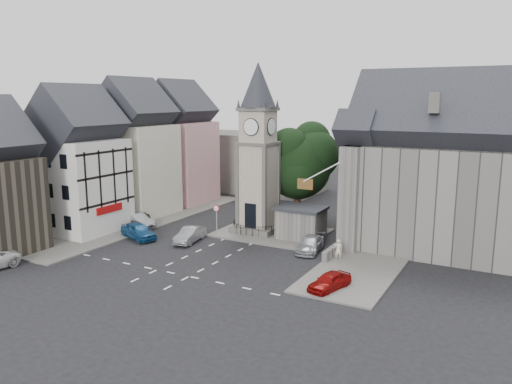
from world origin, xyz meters
The scene contains 23 objects.
ground centered at (0.00, 0.00, 0.00)m, with size 120.00×120.00×0.00m, color black.
pavement_west centered at (-12.50, 6.00, 0.07)m, with size 6.00×30.00×0.14m, color #595651.
pavement_east centered at (12.00, 8.00, 0.07)m, with size 6.00×26.00×0.14m, color #595651.
central_island centered at (1.50, 8.00, 0.08)m, with size 10.00×8.00×0.16m, color #595651.
road_markings centered at (0.00, -5.50, 0.01)m, with size 20.00×8.00×0.01m, color silver.
clock_tower centered at (0.00, 7.99, 8.12)m, with size 4.86×4.86×16.25m.
stone_shelter centered at (4.80, 7.50, 1.55)m, with size 4.30×3.30×3.08m.
town_tree centered at (2.00, 13.00, 6.97)m, with size 7.20×7.20×10.80m.
warning_sign_post centered at (-3.20, 5.43, 2.03)m, with size 0.70×0.19×2.85m.
terrace_pink centered at (-15.50, 16.00, 6.58)m, with size 8.10×7.60×12.80m.
terrace_cream centered at (-15.50, 8.00, 6.58)m, with size 8.10×7.60×12.80m.
terrace_tudor centered at (-15.50, 0.00, 6.19)m, with size 8.10×7.60×12.00m.
backdrop_west centered at (-12.00, 28.00, 4.00)m, with size 20.00×10.00×8.00m, color #4C4944.
east_building centered at (15.59, 11.00, 6.26)m, with size 14.40×11.40×12.60m.
east_boundary_wall centered at (9.20, 10.00, 0.45)m, with size 0.40×16.00×0.90m, color #585651.
flagpole centered at (8.00, 4.00, 7.00)m, with size 3.68×0.10×2.74m.
car_west_blue centered at (-8.58, 0.40, 0.75)m, with size 1.77×4.40×1.50m, color navy.
car_west_silver centered at (-11.50, 3.56, 0.70)m, with size 1.49×4.26×1.40m, color gray.
car_west_grey centered at (-11.50, 4.04, 0.67)m, with size 2.21×4.79×1.33m, color #323235.
car_island_silver centered at (-3.75, 1.84, 0.68)m, with size 1.44×4.13×1.36m, color gray.
car_island_east centered at (7.00, 4.50, 0.64)m, with size 1.79×4.40×1.28m, color #97999E.
car_east_red centered at (11.50, -3.00, 0.62)m, with size 1.47×3.66×1.25m, color maroon.
pedestrian centered at (9.95, 3.18, 0.91)m, with size 0.66×0.44×1.82m, color beige.
Camera 1 is at (22.55, -33.82, 13.01)m, focal length 35.00 mm.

